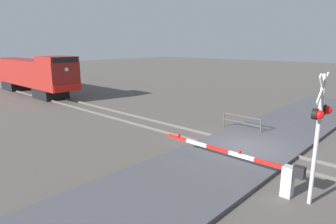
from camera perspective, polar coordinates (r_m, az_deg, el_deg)
ground_plane at (r=15.54m, az=14.78°, el=-7.14°), size 160.00×160.00×0.00m
rail_track_left at (r=14.92m, az=13.47°, el=-7.62°), size 0.08×80.00×0.15m
rail_track_right at (r=16.12m, az=16.02°, el=-6.19°), size 0.08×80.00×0.15m
road_surface at (r=15.52m, az=14.80°, el=-6.85°), size 36.00×4.81×0.17m
locomotive at (r=34.78m, az=-25.14°, el=6.81°), size 2.77×15.88×4.17m
crossing_signal at (r=10.44m, az=27.46°, el=-2.20°), size 1.18×0.33×4.41m
crossing_gate at (r=11.54m, az=18.39°, el=-10.51°), size 0.36×6.21×1.23m
guard_railing at (r=18.67m, az=14.18°, el=-1.70°), size 0.08×2.63×0.95m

